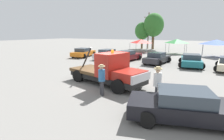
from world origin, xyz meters
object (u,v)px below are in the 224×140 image
at_px(parked_car_maroon, 127,56).
at_px(traffic_cone, 138,71).
at_px(foreground_car, 188,106).
at_px(parked_car_teal, 191,60).
at_px(parked_car_silver, 108,54).
at_px(tree_left, 142,31).
at_px(person_near_truck, 157,82).
at_px(utility_pole, 148,30).
at_px(canopy_tent_blue, 217,42).
at_px(tree_center, 154,25).
at_px(parked_car_charcoal, 157,58).
at_px(canopy_tent_red, 141,41).
at_px(parked_car_orange, 83,53).
at_px(person_at_hood, 102,77).
at_px(tow_truck, 110,71).
at_px(canopy_tent_green, 177,41).

height_order(parked_car_maroon, traffic_cone, parked_car_maroon).
relative_size(foreground_car, parked_car_teal, 1.05).
relative_size(parked_car_silver, tree_left, 0.83).
xyz_separation_m(person_near_truck, parked_car_silver, (-10.13, 12.55, -0.48)).
bearing_deg(utility_pole, foreground_car, -70.13).
xyz_separation_m(person_near_truck, canopy_tent_blue, (3.24, 22.30, 1.09)).
distance_m(foreground_car, person_near_truck, 2.17).
height_order(parked_car_maroon, tree_center, tree_center).
relative_size(person_near_truck, parked_car_charcoal, 0.41).
distance_m(parked_car_teal, traffic_cone, 7.21).
xyz_separation_m(tree_left, utility_pole, (1.25, 0.54, 0.28)).
xyz_separation_m(parked_car_teal, tree_left, (-11.95, 18.45, 3.34)).
bearing_deg(canopy_tent_red, person_near_truck, -68.76).
bearing_deg(tree_left, foreground_car, -67.87).
relative_size(parked_car_orange, parked_car_maroon, 0.97).
bearing_deg(utility_pole, parked_car_orange, -103.25).
height_order(tree_center, utility_pole, utility_pole).
bearing_deg(person_near_truck, parked_car_orange, 133.54).
bearing_deg(person_at_hood, traffic_cone, -139.70).
relative_size(tow_truck, canopy_tent_green, 2.01).
height_order(parked_car_teal, tree_center, tree_center).
distance_m(tow_truck, foreground_car, 6.13).
height_order(canopy_tent_red, tree_left, tree_left).
height_order(foreground_car, parked_car_orange, same).
distance_m(person_at_hood, parked_car_charcoal, 12.34).
height_order(person_at_hood, tree_left, tree_left).
bearing_deg(utility_pole, parked_car_teal, -60.57).
bearing_deg(person_near_truck, person_at_hood, -177.94).
bearing_deg(tree_left, parked_car_charcoal, -65.89).
bearing_deg(person_near_truck, utility_pole, 102.57).
height_order(parked_car_maroon, parked_car_teal, same).
bearing_deg(canopy_tent_red, parked_car_maroon, -80.06).
xyz_separation_m(canopy_tent_red, traffic_cone, (5.65, -16.88, -1.81)).
xyz_separation_m(parked_car_teal, traffic_cone, (-3.84, -6.09, -0.40)).
relative_size(foreground_car, parked_car_charcoal, 1.11).
relative_size(person_at_hood, parked_car_teal, 0.36).
relative_size(foreground_car, person_at_hood, 2.87).
bearing_deg(parked_car_silver, canopy_tent_green, -27.91).
height_order(parked_car_silver, canopy_tent_red, canopy_tent_red).
relative_size(tree_center, traffic_cone, 14.19).
bearing_deg(parked_car_teal, traffic_cone, 140.30).
relative_size(person_near_truck, utility_pole, 0.24).
bearing_deg(tree_center, canopy_tent_green, -47.56).
distance_m(person_near_truck, parked_car_orange, 19.10).
xyz_separation_m(canopy_tent_red, canopy_tent_blue, (12.08, -0.46, 0.15)).
bearing_deg(parked_car_teal, tow_truck, 149.66).
height_order(person_at_hood, tree_center, tree_center).
height_order(parked_car_silver, traffic_cone, parked_car_silver).
xyz_separation_m(tow_truck, parked_car_silver, (-6.41, 10.91, -0.31)).
xyz_separation_m(person_at_hood, parked_car_orange, (-11.31, 12.94, -0.42)).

